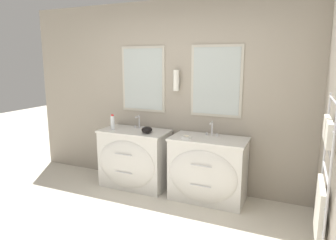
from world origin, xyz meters
TOP-DOWN VIEW (x-y plane):
  - wall_back at (-0.00, 1.91)m, footprint 5.08×0.16m
  - wall_right at (1.77, 0.84)m, footprint 0.13×3.83m
  - vanity_left at (-0.62, 1.57)m, footprint 0.97×0.59m
  - vanity_right at (0.46, 1.57)m, footprint 0.97×0.59m
  - faucet_left at (-0.62, 1.73)m, footprint 0.17×0.12m
  - faucet_right at (0.46, 1.73)m, footprint 0.17×0.12m
  - toiletry_bottle at (-0.93, 1.52)m, footprint 0.06×0.06m
  - amenity_bowl at (-0.38, 1.52)m, footprint 0.15×0.15m
  - soap_dish at (0.21, 1.47)m, footprint 0.12×0.08m

SIDE VIEW (x-z plane):
  - vanity_left at x=-0.62m, z-range 0.01..0.83m
  - vanity_right at x=0.46m, z-range 0.01..0.83m
  - soap_dish at x=0.21m, z-range 0.82..0.86m
  - amenity_bowl at x=-0.38m, z-range 0.82..0.91m
  - faucet_left at x=-0.62m, z-range 0.82..1.01m
  - faucet_right at x=0.46m, z-range 0.82..1.01m
  - toiletry_bottle at x=-0.93m, z-range 0.82..1.04m
  - wall_right at x=1.77m, z-range -0.01..2.59m
  - wall_back at x=0.00m, z-range 0.01..2.61m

